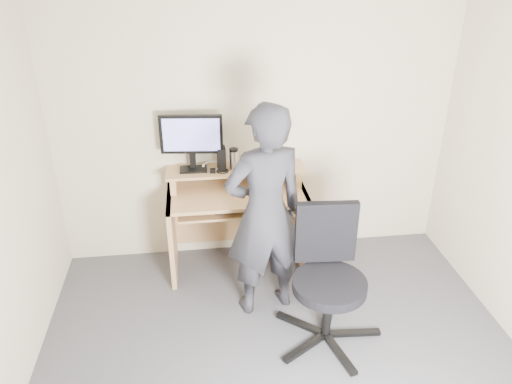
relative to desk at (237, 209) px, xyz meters
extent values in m
cube|color=#C2B69A|center=(0.20, 0.22, 0.70)|extent=(3.50, 0.02, 2.50)
cube|color=tan|center=(-0.58, -0.08, -0.17)|extent=(0.04, 0.60, 0.75)
cube|color=tan|center=(0.58, -0.08, -0.17)|extent=(0.04, 0.60, 0.75)
cube|color=tan|center=(0.00, -0.08, 0.19)|extent=(1.20, 0.60, 0.03)
cube|color=tan|center=(0.00, -0.16, 0.09)|extent=(1.02, 0.38, 0.02)
cube|color=tan|center=(-0.54, 0.07, 0.28)|extent=(0.05, 0.28, 0.15)
cube|color=tan|center=(0.54, 0.07, 0.28)|extent=(0.05, 0.28, 0.15)
cube|color=tan|center=(0.00, 0.07, 0.35)|extent=(1.20, 0.30, 0.02)
cube|color=tan|center=(0.00, 0.21, -0.12)|extent=(1.20, 0.03, 0.65)
cube|color=black|center=(-0.36, 0.08, 0.37)|extent=(0.23, 0.15, 0.02)
cube|color=black|center=(-0.36, 0.10, 0.45)|extent=(0.05, 0.04, 0.15)
cube|color=black|center=(-0.36, 0.07, 0.69)|extent=(0.53, 0.09, 0.34)
cube|color=#8487E4|center=(-0.36, 0.05, 0.69)|extent=(0.47, 0.05, 0.28)
cube|color=black|center=(-0.12, 0.07, 0.46)|extent=(0.07, 0.13, 0.20)
cylinder|color=#B7B7BC|center=(-0.01, 0.06, 0.45)|extent=(0.08, 0.08, 0.17)
cube|color=black|center=(0.38, 0.03, 0.37)|extent=(0.10, 0.14, 0.01)
cube|color=black|center=(-0.20, 0.01, 0.38)|extent=(0.05, 0.04, 0.03)
torus|color=silver|center=(-0.20, 0.12, 0.37)|extent=(0.18, 0.18, 0.06)
cube|color=black|center=(0.02, -0.17, 0.12)|extent=(0.47, 0.21, 0.03)
ellipsoid|color=black|center=(0.23, -0.18, 0.22)|extent=(0.11, 0.08, 0.04)
cube|color=black|center=(0.77, -1.13, -0.50)|extent=(0.41, 0.08, 0.03)
cube|color=black|center=(0.64, -0.92, -0.50)|extent=(0.20, 0.40, 0.03)
cube|color=black|center=(0.39, -0.98, -0.50)|extent=(0.35, 0.30, 0.03)
cube|color=black|center=(0.38, -1.23, -0.50)|extent=(0.37, 0.26, 0.03)
cube|color=black|center=(0.61, -1.32, -0.50)|extent=(0.15, 0.41, 0.03)
cylinder|color=black|center=(0.56, -1.12, -0.28)|extent=(0.06, 0.06, 0.43)
cylinder|color=black|center=(0.56, -1.12, -0.05)|extent=(0.53, 0.53, 0.07)
cube|color=black|center=(0.57, -0.88, 0.25)|extent=(0.45, 0.09, 0.48)
imported|color=black|center=(0.15, -0.66, 0.31)|extent=(0.71, 0.56, 1.72)
camera|label=1|loc=(-0.32, -3.87, 2.15)|focal=35.00mm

